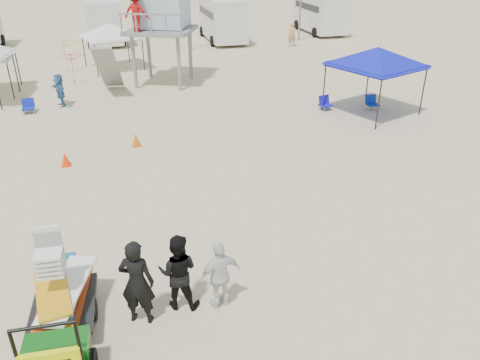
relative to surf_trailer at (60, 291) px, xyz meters
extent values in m
plane|color=beige|center=(3.98, -0.06, -0.82)|extent=(140.00, 140.00, 0.00)
cube|color=black|center=(0.01, 0.00, -0.37)|extent=(1.30, 1.84, 0.11)
cylinder|color=black|center=(-0.50, 0.00, -0.58)|extent=(0.21, 0.48, 0.47)
imported|color=black|center=(1.51, -0.30, 0.16)|extent=(0.83, 0.68, 1.95)
imported|color=black|center=(2.36, -0.05, 0.06)|extent=(1.02, 0.90, 1.76)
imported|color=silver|center=(3.21, -0.30, -0.01)|extent=(1.02, 0.61, 1.62)
cylinder|color=gray|center=(2.83, 16.89, 0.57)|extent=(0.20, 0.20, 2.77)
cube|color=gray|center=(4.06, 18.11, 2.05)|extent=(4.37, 4.37, 0.18)
cube|color=#A8C5D8|center=(4.06, 18.45, 3.34)|extent=(3.22, 3.04, 2.33)
imported|color=#B20F0F|center=(3.17, 17.00, 3.11)|extent=(1.26, 0.72, 1.95)
cylinder|color=black|center=(11.15, 9.06, 0.30)|extent=(0.06, 0.06, 2.24)
pyramid|color=#1017B5|center=(12.69, 10.61, 2.17)|extent=(4.25, 4.25, 0.80)
cube|color=#1017B5|center=(12.69, 10.61, 1.37)|extent=(4.25, 4.25, 0.18)
cylinder|color=black|center=(-0.02, 20.90, 0.17)|extent=(0.06, 0.06, 1.98)
pyramid|color=white|center=(1.40, 22.32, 1.91)|extent=(3.72, 3.72, 0.80)
cube|color=white|center=(1.40, 22.32, 1.11)|extent=(3.72, 3.72, 0.18)
imported|color=red|center=(-0.80, 19.01, 0.06)|extent=(2.46, 2.48, 1.76)
imported|color=yellow|center=(-1.36, 22.15, 0.16)|extent=(3.01, 3.02, 1.96)
cone|color=#E56007|center=(1.97, 9.26, -0.57)|extent=(0.34, 0.34, 0.50)
cone|color=#FF3508|center=(-0.54, 8.04, -0.57)|extent=(0.34, 0.34, 0.50)
cube|color=#0F20A3|center=(-2.62, 14.48, -0.60)|extent=(0.60, 0.56, 0.06)
cube|color=#0F20A3|center=(-2.62, 14.72, -0.40)|extent=(0.56, 0.24, 0.44)
cylinder|color=#B2B2B7|center=(-2.84, 14.28, -0.72)|extent=(0.03, 0.03, 0.20)
cube|color=#1610B5|center=(10.85, 11.49, -0.60)|extent=(0.64, 0.61, 0.06)
cube|color=#1610B5|center=(10.85, 11.73, -0.40)|extent=(0.56, 0.29, 0.44)
cylinder|color=#B2B2B7|center=(10.63, 11.29, -0.72)|extent=(0.03, 0.03, 0.20)
cube|color=#0E2897|center=(13.04, 11.05, -0.60)|extent=(0.55, 0.51, 0.06)
cube|color=#0E2897|center=(13.04, 11.29, -0.40)|extent=(0.54, 0.18, 0.44)
cylinder|color=#B2B2B7|center=(12.82, 10.85, -0.72)|extent=(0.03, 0.03, 0.20)
cube|color=silver|center=(0.98, 31.44, 0.93)|extent=(2.50, 6.50, 3.00)
cube|color=black|center=(0.98, 31.44, 1.38)|extent=(2.54, 5.20, 0.50)
cylinder|color=black|center=(-0.27, 29.36, -0.42)|extent=(0.25, 0.80, 0.80)
cube|color=silver|center=(9.98, 29.94, 0.93)|extent=(2.50, 7.00, 3.00)
cube|color=black|center=(9.98, 29.94, 1.38)|extent=(2.54, 5.60, 0.50)
cylinder|color=black|center=(8.73, 27.70, -0.42)|extent=(0.25, 0.80, 0.80)
cube|color=silver|center=(18.98, 31.44, 0.93)|extent=(2.50, 6.60, 3.00)
cube|color=black|center=(18.98, 31.44, 1.38)|extent=(2.54, 5.28, 0.50)
cylinder|color=black|center=(17.73, 29.33, -0.42)|extent=(0.25, 0.80, 0.80)
imported|color=#326398|center=(-1.21, 15.27, -0.05)|extent=(0.87, 1.50, 1.54)
imported|color=#D78C50|center=(14.55, 26.16, 0.04)|extent=(0.70, 0.54, 1.72)
camera|label=1|loc=(1.66, -7.97, 6.21)|focal=35.00mm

